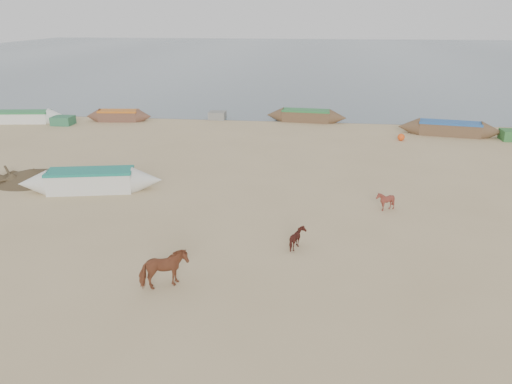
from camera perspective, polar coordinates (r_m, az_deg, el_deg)
ground at (r=16.06m, az=-1.74°, el=-8.20°), size 140.00×140.00×0.00m
sea at (r=96.33m, az=5.82°, el=15.29°), size 160.00×160.00×0.00m
cow_adult at (r=14.75m, az=-10.51°, el=-8.69°), size 1.52×1.24×1.18m
calf_front at (r=20.72m, az=14.56°, el=-0.99°), size 0.84×0.77×0.81m
calf_right at (r=16.92m, az=4.82°, el=-5.37°), size 0.68×0.77×0.72m
near_canoe at (r=23.36m, az=-18.37°, el=1.24°), size 6.39×2.53×0.99m
debris_pile at (r=26.16m, az=-24.36°, el=1.86°), size 4.06×4.06×0.52m
waterline_canoes at (r=35.09m, az=9.83°, el=7.87°), size 49.07×5.25×0.89m
beach_clutter at (r=34.77m, az=9.55°, el=7.56°), size 45.24×5.91×0.64m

